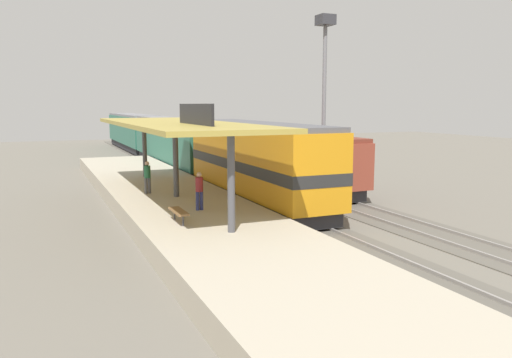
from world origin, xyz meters
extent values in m
plane|color=#666056|center=(2.00, 0.00, 0.00)|extent=(120.00, 120.00, 0.00)
cube|color=#565249|center=(0.00, 0.00, 0.02)|extent=(3.20, 110.00, 0.04)
cube|color=gray|center=(-0.72, 0.00, 0.08)|extent=(0.10, 110.00, 0.16)
cube|color=gray|center=(0.72, 0.00, 0.08)|extent=(0.10, 110.00, 0.16)
cube|color=#565249|center=(4.60, 0.00, 0.02)|extent=(3.20, 110.00, 0.04)
cube|color=gray|center=(3.88, 0.00, 0.08)|extent=(0.10, 110.00, 0.16)
cube|color=gray|center=(5.32, 0.00, 0.08)|extent=(0.10, 110.00, 0.16)
cube|color=#A89E89|center=(-4.60, 0.00, 0.45)|extent=(6.00, 44.00, 0.90)
cylinder|color=#47474C|center=(-4.60, -8.00, 2.70)|extent=(0.28, 0.28, 3.60)
cylinder|color=#47474C|center=(-4.60, 0.00, 2.70)|extent=(0.28, 0.28, 3.60)
cylinder|color=#47474C|center=(-4.60, 8.00, 2.70)|extent=(0.28, 0.28, 3.60)
cube|color=#A38E3D|center=(-4.60, 0.00, 4.60)|extent=(5.20, 18.00, 0.20)
cube|color=black|center=(-4.60, -3.60, 5.15)|extent=(0.12, 4.80, 0.90)
cylinder|color=#333338|center=(-6.00, -6.40, 1.11)|extent=(0.07, 0.07, 0.42)
cylinder|color=#333338|center=(-6.00, -5.10, 1.11)|extent=(0.07, 0.07, 0.42)
cube|color=brown|center=(-6.00, -5.75, 1.36)|extent=(0.44, 1.70, 0.08)
cube|color=#28282D|center=(0.00, 0.38, 0.51)|extent=(2.60, 13.60, 0.70)
cube|color=orange|center=(0.00, 0.38, 2.61)|extent=(2.90, 14.40, 3.50)
cube|color=#515156|center=(0.00, 0.38, 4.48)|extent=(2.78, 14.11, 0.24)
cube|color=#282828|center=(0.00, 0.38, 2.35)|extent=(2.93, 14.43, 0.56)
cube|color=#28282D|center=(0.00, 18.38, 0.51)|extent=(2.60, 19.20, 0.70)
cube|color=#2D6B56|center=(0.00, 18.38, 2.51)|extent=(2.90, 20.00, 3.30)
cube|color=slate|center=(0.00, 18.38, 4.28)|extent=(2.78, 19.60, 0.24)
cube|color=#28282D|center=(0.00, 39.18, 0.51)|extent=(2.60, 19.20, 0.70)
cube|color=#2D6B56|center=(0.00, 39.18, 2.51)|extent=(2.90, 20.00, 3.30)
cube|color=slate|center=(0.00, 39.18, 4.28)|extent=(2.78, 19.60, 0.24)
cube|color=#28282D|center=(4.60, 3.81, 0.51)|extent=(2.50, 11.20, 0.70)
cube|color=brown|center=(4.60, 3.81, 2.16)|extent=(2.80, 12.00, 2.60)
cube|color=maroon|center=(4.60, 3.81, 3.58)|extent=(2.69, 11.76, 0.24)
cylinder|color=slate|center=(7.80, 6.34, 5.50)|extent=(0.28, 0.28, 11.00)
cube|color=#333338|center=(7.80, 6.34, 11.35)|extent=(1.10, 1.10, 0.70)
cylinder|color=navy|center=(-4.60, -3.72, 1.32)|extent=(0.16, 0.16, 0.84)
cylinder|color=navy|center=(-4.42, -3.72, 1.32)|extent=(0.16, 0.16, 0.84)
cylinder|color=maroon|center=(-4.51, -3.72, 2.06)|extent=(0.34, 0.34, 0.64)
sphere|color=tan|center=(-4.51, -3.72, 2.50)|extent=(0.23, 0.23, 0.23)
cylinder|color=#4C4C51|center=(-5.85, 1.51, 1.32)|extent=(0.16, 0.16, 0.84)
cylinder|color=#4C4C51|center=(-5.67, 1.51, 1.32)|extent=(0.16, 0.16, 0.84)
cylinder|color=#23603D|center=(-5.76, 1.51, 2.06)|extent=(0.34, 0.34, 0.64)
sphere|color=tan|center=(-5.76, 1.51, 2.50)|extent=(0.23, 0.23, 0.23)
camera|label=1|loc=(-11.04, -25.24, 5.56)|focal=35.85mm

